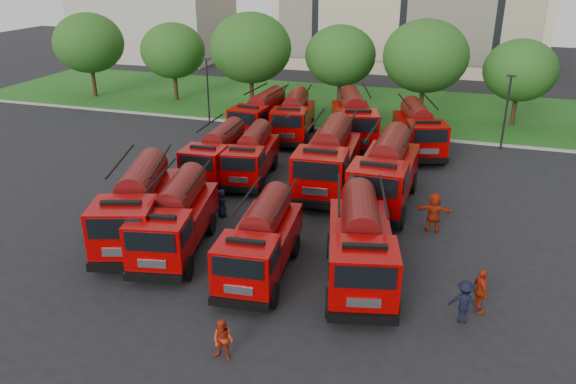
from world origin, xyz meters
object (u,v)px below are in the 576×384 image
at_px(fire_truck_0, 139,205).
at_px(firefighter_1, 224,359).
at_px(fire_truck_3, 360,244).
at_px(fire_truck_5, 252,155).
at_px(firefighter_5, 432,231).
at_px(firefighter_2, 478,311).
at_px(firefighter_3, 461,321).
at_px(fire_truck_10, 353,119).
at_px(fire_truck_4, 218,154).
at_px(fire_truck_11, 419,129).
at_px(fire_truck_2, 261,240).
at_px(fire_truck_1, 176,218).
at_px(fire_truck_6, 329,158).
at_px(fire_truck_9, 294,116).
at_px(firefighter_0, 243,300).
at_px(fire_truck_7, 386,172).
at_px(firefighter_4, 222,216).
at_px(fire_truck_8, 262,115).

xyz_separation_m(fire_truck_0, firefighter_1, (7.14, -6.75, -1.71)).
bearing_deg(fire_truck_3, firefighter_1, -130.95).
relative_size(fire_truck_5, firefighter_5, 3.36).
height_order(firefighter_2, firefighter_5, firefighter_5).
bearing_deg(firefighter_1, firefighter_3, 35.00).
distance_m(fire_truck_3, fire_truck_10, 18.33).
distance_m(fire_truck_4, fire_truck_11, 13.74).
bearing_deg(fire_truck_10, fire_truck_3, -94.77).
distance_m(fire_truck_2, fire_truck_10, 18.57).
relative_size(fire_truck_1, fire_truck_6, 0.90).
height_order(fire_truck_0, fire_truck_5, fire_truck_0).
bearing_deg(firefighter_5, fire_truck_6, -32.05).
height_order(fire_truck_3, fire_truck_9, fire_truck_3).
distance_m(fire_truck_3, firefighter_2, 5.05).
relative_size(fire_truck_5, fire_truck_11, 0.90).
bearing_deg(fire_truck_5, firefighter_0, -78.31).
xyz_separation_m(fire_truck_7, fire_truck_9, (-8.10, 9.84, -0.21)).
height_order(fire_truck_7, fire_truck_10, fire_truck_7).
relative_size(firefighter_1, firefighter_4, 1.02).
height_order(fire_truck_9, firefighter_4, fire_truck_9).
bearing_deg(firefighter_1, fire_truck_6, 94.80).
bearing_deg(fire_truck_1, firefighter_1, -63.14).
height_order(fire_truck_5, firefighter_2, fire_truck_5).
xyz_separation_m(fire_truck_7, fire_truck_8, (-10.51, 9.67, -0.23)).
xyz_separation_m(firefighter_0, firefighter_3, (8.10, 1.13, 0.00)).
relative_size(fire_truck_8, firefighter_0, 4.26).
height_order(fire_truck_11, firefighter_1, fire_truck_11).
relative_size(fire_truck_0, firefighter_3, 4.67).
bearing_deg(firefighter_2, firefighter_4, 46.21).
xyz_separation_m(fire_truck_3, firefighter_3, (4.14, -1.71, -1.65)).
height_order(fire_truck_6, fire_truck_7, fire_truck_7).
bearing_deg(fire_truck_7, fire_truck_3, -87.70).
distance_m(fire_truck_2, fire_truck_9, 19.11).
bearing_deg(fire_truck_7, fire_truck_1, -134.34).
height_order(fire_truck_6, firefighter_1, fire_truck_6).
height_order(fire_truck_1, firefighter_5, fire_truck_1).
height_order(fire_truck_1, fire_truck_2, fire_truck_1).
relative_size(fire_truck_3, firefighter_2, 4.26).
distance_m(fire_truck_0, fire_truck_2, 6.55).
bearing_deg(firefighter_4, fire_truck_0, 92.60).
bearing_deg(firefighter_5, firefighter_4, 8.14).
xyz_separation_m(fire_truck_2, fire_truck_11, (4.62, 18.04, 0.09)).
relative_size(fire_truck_4, firefighter_3, 3.95).
bearing_deg(firefighter_0, fire_truck_7, 69.70).
relative_size(fire_truck_2, fire_truck_9, 0.93).
bearing_deg(fire_truck_8, firefighter_1, -69.64).
relative_size(fire_truck_6, firefighter_5, 4.08).
bearing_deg(fire_truck_6, fire_truck_8, 126.15).
bearing_deg(fire_truck_6, fire_truck_0, -131.88).
distance_m(fire_truck_8, firefighter_0, 21.77).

